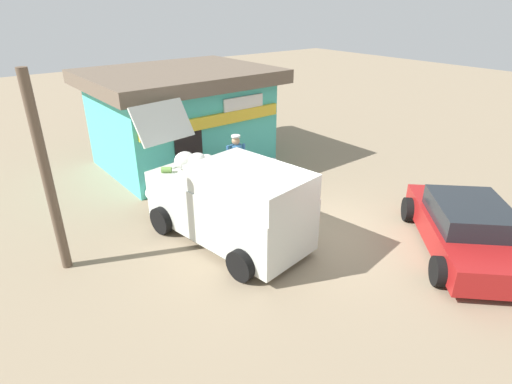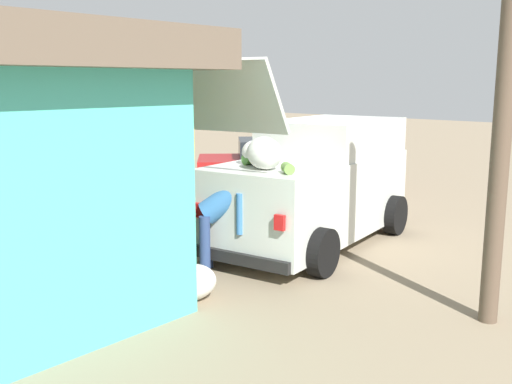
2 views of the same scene
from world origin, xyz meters
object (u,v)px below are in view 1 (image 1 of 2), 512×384
at_px(storefront_bar, 182,116).
at_px(paint_bucket, 272,165).
at_px(customer_bending, 186,180).
at_px(delivery_van, 230,202).
at_px(vendor_standing, 236,160).
at_px(parked_sedan, 466,228).
at_px(unloaded_banana_pile, 156,193).

relative_size(storefront_bar, paint_bucket, 14.18).
height_order(customer_bending, paint_bucket, customer_bending).
bearing_deg(delivery_van, vendor_standing, 51.99).
distance_m(customer_bending, paint_bucket, 3.64).
height_order(delivery_van, parked_sedan, delivery_van).
xyz_separation_m(customer_bending, unloaded_banana_pile, (-0.49, 1.02, -0.63)).
xyz_separation_m(customer_bending, paint_bucket, (3.53, 0.66, -0.62)).
distance_m(customer_bending, unloaded_banana_pile, 1.29).
bearing_deg(customer_bending, parked_sedan, -55.32).
bearing_deg(delivery_van, storefront_bar, 72.62).
relative_size(delivery_van, vendor_standing, 2.72).
height_order(parked_sedan, vendor_standing, vendor_standing).
bearing_deg(unloaded_banana_pile, parked_sedan, -56.58).
relative_size(vendor_standing, unloaded_banana_pile, 2.14).
relative_size(parked_sedan, paint_bucket, 9.68).
bearing_deg(delivery_van, paint_bucket, 37.94).
distance_m(parked_sedan, unloaded_banana_pile, 8.03).
bearing_deg(unloaded_banana_pile, storefront_bar, 45.71).
height_order(delivery_van, vendor_standing, delivery_van).
bearing_deg(unloaded_banana_pile, paint_bucket, -5.00).
distance_m(storefront_bar, delivery_van, 5.59).
xyz_separation_m(delivery_van, unloaded_banana_pile, (-0.49, 3.10, -0.80)).
bearing_deg(vendor_standing, storefront_bar, 89.93).
relative_size(parked_sedan, unloaded_banana_pile, 4.93).
bearing_deg(delivery_van, customer_bending, 89.93).
height_order(parked_sedan, unloaded_banana_pile, parked_sedan).
height_order(unloaded_banana_pile, paint_bucket, unloaded_banana_pile).
bearing_deg(vendor_standing, parked_sedan, -68.27).
xyz_separation_m(vendor_standing, customer_bending, (-1.65, -0.03, -0.18)).
bearing_deg(customer_bending, unloaded_banana_pile, 115.69).
bearing_deg(unloaded_banana_pile, delivery_van, -81.10).
xyz_separation_m(vendor_standing, unloaded_banana_pile, (-2.14, 0.98, -0.82)).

